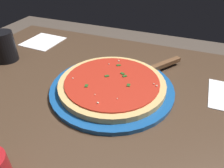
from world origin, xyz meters
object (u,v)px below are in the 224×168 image
(cup_tall_drink, at_px, (4,47))
(napkin_folded_right, at_px, (43,41))
(serving_plate, at_px, (112,88))
(pizza_server, at_px, (155,68))
(pizza, at_px, (112,83))

(cup_tall_drink, height_order, napkin_folded_right, cup_tall_drink)
(cup_tall_drink, relative_size, napkin_folded_right, 0.70)
(cup_tall_drink, bearing_deg, napkin_folded_right, -95.69)
(serving_plate, distance_m, pizza_server, 0.16)
(serving_plate, height_order, napkin_folded_right, serving_plate)
(pizza, distance_m, napkin_folded_right, 0.44)
(serving_plate, height_order, pizza, pizza)
(pizza_server, bearing_deg, pizza, 55.65)
(serving_plate, xyz_separation_m, pizza_server, (-0.09, -0.14, 0.01))
(serving_plate, distance_m, pizza, 0.02)
(serving_plate, bearing_deg, cup_tall_drink, -4.19)
(serving_plate, xyz_separation_m, pizza, (-0.00, -0.00, 0.02))
(pizza_server, distance_m, cup_tall_drink, 0.51)
(pizza, bearing_deg, cup_tall_drink, -4.19)
(serving_plate, distance_m, cup_tall_drink, 0.41)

